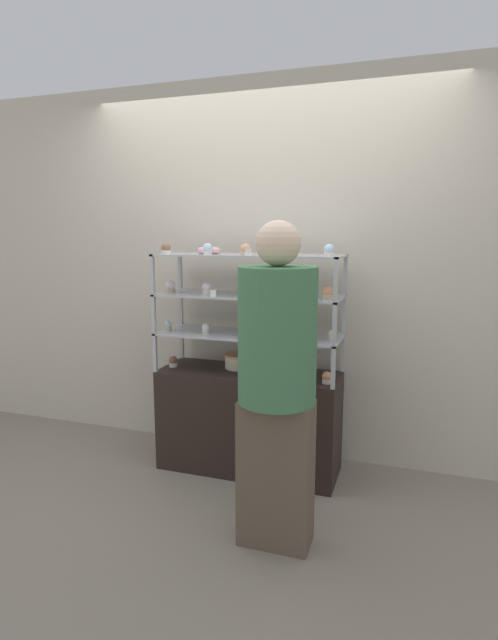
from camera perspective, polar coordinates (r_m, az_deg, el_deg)
name	(u,v)px	position (r m, az deg, el deg)	size (l,w,h in m)	color
ground_plane	(249,468)	(3.52, 0.00, -16.54)	(20.00, 20.00, 0.00)	gray
back_wall	(265,272)	(3.50, 1.85, 5.52)	(8.00, 0.05, 2.60)	beige
display_base	(249,421)	(3.38, 0.00, -11.42)	(1.18, 0.42, 0.67)	black
display_riser_lower	(249,336)	(3.22, 0.00, -1.85)	(1.18, 0.42, 0.25)	#B7B7BC
display_riser_middle	(249,297)	(3.18, 0.00, 2.63)	(1.18, 0.42, 0.25)	#B7B7BC
display_riser_upper	(249,257)	(3.15, 0.00, 7.21)	(1.18, 0.42, 0.25)	#B7B7BC
layer_cake_centerpiece	(239,361)	(3.35, -1.15, -4.69)	(0.19, 0.19, 0.10)	beige
sheet_cake_frosted	(289,330)	(3.15, 4.54, -1.14)	(0.26, 0.14, 0.07)	beige
cupcake_0	(173,362)	(3.42, -8.65, -4.73)	(0.06, 0.06, 0.07)	white
cupcake_1	(272,371)	(3.16, 2.64, -5.84)	(0.06, 0.06, 0.07)	beige
cupcake_2	(327,378)	(3.05, 8.89, -6.53)	(0.06, 0.06, 0.07)	beige
price_tag_0	(289,381)	(3.01, 4.55, -6.93)	(0.04, 0.00, 0.04)	white
cupcake_3	(168,326)	(3.36, -9.23, -0.64)	(0.05, 0.05, 0.07)	#CCB28C
cupcake_4	(206,329)	(3.22, -4.98, -0.98)	(0.05, 0.05, 0.07)	beige
cupcake_5	(247,330)	(3.16, -0.25, -1.16)	(0.05, 0.05, 0.07)	white
cupcake_6	(333,335)	(3.04, 9.53, -1.76)	(0.05, 0.05, 0.07)	white
price_tag_1	(310,341)	(2.92, 6.95, -2.35)	(0.04, 0.00, 0.04)	white
cupcake_7	(171,287)	(3.34, -8.95, 3.80)	(0.06, 0.06, 0.08)	#CCB28C
cupcake_8	(207,288)	(3.19, -4.81, 3.62)	(0.06, 0.06, 0.08)	beige
cupcake_9	(248,289)	(3.13, -0.09, 3.53)	(0.06, 0.06, 0.08)	beige
cupcake_10	(288,291)	(3.05, 4.53, 3.33)	(0.06, 0.06, 0.08)	white
cupcake_11	(328,293)	(2.96, 8.99, 3.04)	(0.06, 0.06, 0.08)	#CCB28C
price_tag_2	(213,293)	(3.05, -4.11, 3.05)	(0.04, 0.00, 0.04)	white
cupcake_12	(166,249)	(3.30, -9.46, 8.04)	(0.06, 0.06, 0.07)	beige
cupcake_13	(208,249)	(3.20, -4.75, 8.09)	(0.06, 0.06, 0.07)	beige
cupcake_14	(245,250)	(3.04, -0.42, 8.03)	(0.06, 0.06, 0.07)	#CCB28C
cupcake_15	(289,250)	(3.04, 4.62, 8.00)	(0.06, 0.06, 0.07)	beige
cupcake_16	(329,250)	(2.95, 9.15, 7.85)	(0.06, 0.06, 0.07)	beige
price_tag_3	(248,252)	(2.96, -0.12, 7.78)	(0.04, 0.00, 0.04)	white
donut_glazed	(209,250)	(3.26, -4.62, 7.93)	(0.15, 0.15, 0.04)	#EFB2BC
customer_figure	(277,379)	(2.44, 3.20, -6.72)	(0.38, 0.38, 1.63)	brown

